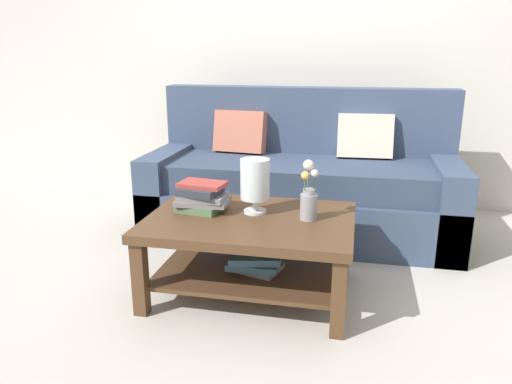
{
  "coord_description": "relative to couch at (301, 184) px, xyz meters",
  "views": [
    {
      "loc": [
        0.53,
        -2.72,
        1.33
      ],
      "look_at": [
        -0.02,
        -0.12,
        0.56
      ],
      "focal_mm": 34.1,
      "sensor_mm": 36.0,
      "label": 1
    }
  ],
  "objects": [
    {
      "name": "back_wall",
      "position": [
        -0.14,
        0.86,
        0.99
      ],
      "size": [
        6.4,
        0.12,
        2.7
      ],
      "primitive_type": "cube",
      "color": "beige",
      "rests_on": "ground"
    },
    {
      "name": "ground_plane",
      "position": [
        -0.14,
        -0.79,
        -0.36
      ],
      "size": [
        10.0,
        10.0,
        0.0
      ],
      "primitive_type": "plane",
      "color": "#B7B2A8"
    },
    {
      "name": "glass_hurricane_vase",
      "position": [
        -0.14,
        -0.98,
        0.27
      ],
      "size": [
        0.16,
        0.16,
        0.31
      ],
      "color": "silver",
      "rests_on": "coffee_table"
    },
    {
      "name": "flower_pitcher",
      "position": [
        0.16,
        -1.03,
        0.21
      ],
      "size": [
        0.09,
        0.11,
        0.32
      ],
      "color": "gray",
      "rests_on": "coffee_table"
    },
    {
      "name": "couch",
      "position": [
        0.0,
        0.0,
        0.0
      ],
      "size": [
        2.24,
        0.9,
        1.06
      ],
      "color": "#384760",
      "rests_on": "ground"
    },
    {
      "name": "book_stack_main",
      "position": [
        -0.45,
        -1.01,
        0.17
      ],
      "size": [
        0.3,
        0.22,
        0.16
      ],
      "color": "#51704C",
      "rests_on": "coffee_table"
    },
    {
      "name": "coffee_table",
      "position": [
        -0.15,
        -1.07,
        -0.04
      ],
      "size": [
        1.12,
        0.8,
        0.46
      ],
      "color": "#4C331E",
      "rests_on": "ground"
    }
  ]
}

